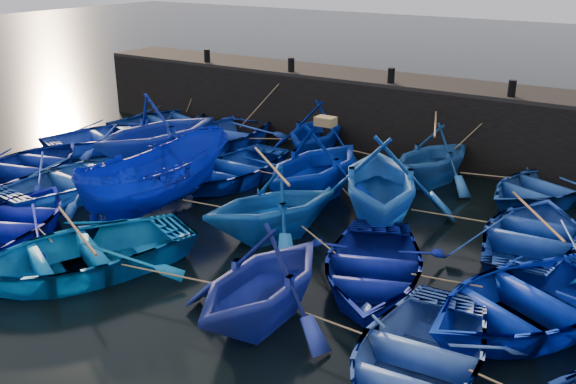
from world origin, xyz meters
The scene contains 31 objects.
ground centered at (0.00, 0.00, 0.00)m, with size 120.00×120.00×0.00m, color black.
quay_wall centered at (0.00, 10.50, 1.25)m, with size 26.00×2.50×2.50m, color black.
quay_top centered at (0.00, 10.50, 2.56)m, with size 26.00×2.50×0.12m, color black.
bollard_0 centered at (-8.00, 9.60, 2.87)m, with size 0.24×0.24×0.50m, color black.
bollard_1 centered at (-4.00, 9.60, 2.87)m, with size 0.24×0.24×0.50m, color black.
bollard_2 centered at (0.00, 9.60, 2.87)m, with size 0.24×0.24×0.50m, color black.
bollard_3 centered at (4.00, 9.60, 2.87)m, with size 0.24×0.24×0.50m, color black.
boat_0 centered at (-8.88, 7.98, 0.47)m, with size 3.27×4.57×0.95m, color navy.
boat_1 centered at (-5.51, 7.16, 0.56)m, with size 3.84×5.37×1.11m, color blue.
boat_2 centered at (-2.04, 8.10, 1.01)m, with size 3.31×3.84×2.02m, color #052498.
boat_3 centered at (2.34, 7.74, 0.96)m, with size 3.14×3.64×1.92m, color #1C5493.
boat_4 centered at (5.55, 8.09, 0.46)m, with size 3.18×4.44×0.92m, color #1D4896.
boat_6 centered at (-9.05, 5.06, 0.48)m, with size 3.30×4.61×0.96m, color blue.
boat_7 centered at (-5.93, 4.47, 1.25)m, with size 4.11×4.76×2.51m, color #152FA5.
boat_8 centered at (-2.95, 4.56, 0.48)m, with size 3.28×4.59×0.95m, color #082E94.
boat_9 centered at (0.02, 4.61, 1.14)m, with size 3.73×4.33×2.28m, color #0023A3.
boat_10 centered at (2.26, 4.19, 1.23)m, with size 4.03×4.68×2.46m, color blue.
boat_11 centered at (6.15, 4.46, 0.48)m, with size 3.30×4.61×0.96m, color #153A96.
boat_13 centered at (-8.40, 1.16, 0.51)m, with size 3.49×4.88×1.01m, color navy.
boat_14 centered at (-6.04, 1.30, 0.52)m, with size 3.57×4.99×1.04m, color blue.
boat_15 centered at (-3.15, 1.50, 0.98)m, with size 1.91×5.08×1.96m, color #071894.
boat_16 centered at (0.45, 1.74, 0.96)m, with size 3.14×3.65×1.92m, color #0F53AB.
boat_17 centered at (3.64, 0.88, 0.47)m, with size 3.24×4.53×0.94m, color navy.
boat_18 centered at (6.83, 1.14, 0.53)m, with size 3.65×5.11×1.06m, color #021FA6.
boat_21 centered at (-4.99, -1.75, 0.47)m, with size 3.25×4.55×0.94m, color #0B13A7.
boat_22 centered at (-2.09, -2.14, 0.53)m, with size 3.67×5.13×1.06m, color blue.
boat_23 centered at (2.52, -1.60, 0.99)m, with size 3.26×3.78×1.99m, color navy.
boat_24 centered at (5.68, -1.65, 0.47)m, with size 3.21×4.49×0.93m, color blue.
wooden_crate centered at (0.32, 4.61, 2.40)m, with size 0.55×0.39×0.25m, color olive.
mooring_ropes centered at (-0.03, 5.03, 0.88)m, with size 18.22×11.68×2.10m.
loose_oars centered at (1.72, 2.95, 1.49)m, with size 10.50×11.95×1.02m.
Camera 1 is at (8.79, -10.39, 6.80)m, focal length 40.00 mm.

